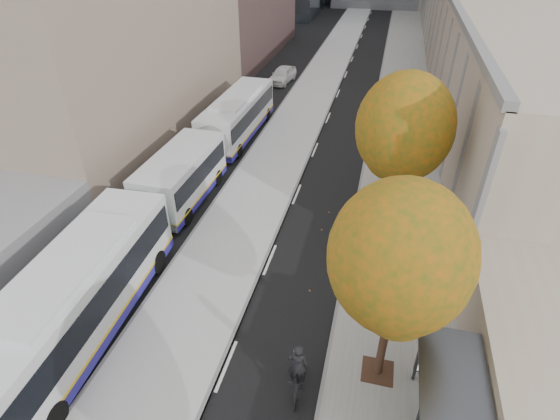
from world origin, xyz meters
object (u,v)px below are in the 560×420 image
(cyclist, at_px, (297,376))
(distant_car, at_px, (282,75))
(bus_far, at_px, (218,137))
(bus_shelter, at_px, (459,401))

(cyclist, distance_m, distant_car, 33.42)
(bus_far, distance_m, cyclist, 17.70)
(bus_shelter, distance_m, distant_car, 35.52)
(bus_shelter, distance_m, bus_far, 20.88)
(bus_shelter, relative_size, distant_car, 1.02)
(bus_far, bearing_deg, bus_shelter, -49.50)
(bus_shelter, height_order, distant_car, bus_shelter)
(bus_far, xyz_separation_m, distant_car, (0.19, 16.87, -0.84))
(bus_shelter, distance_m, cyclist, 4.91)
(bus_shelter, height_order, bus_far, bus_far)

